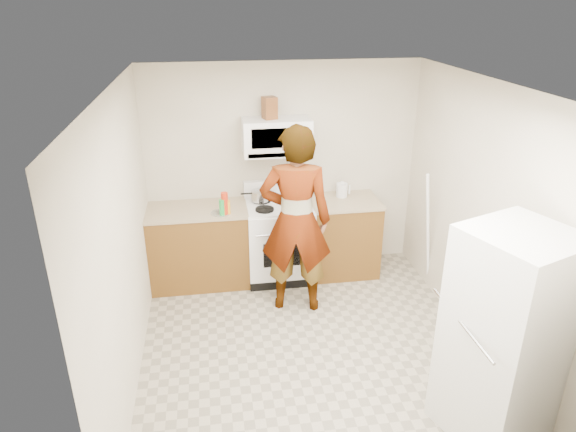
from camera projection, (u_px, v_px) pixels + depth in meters
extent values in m
plane|color=gray|center=(311.00, 350.00, 4.96)|extent=(3.60, 3.60, 0.00)
cube|color=beige|center=(283.00, 169.00, 6.08)|extent=(3.20, 0.02, 2.50)
cube|color=beige|center=(484.00, 222.00, 4.69)|extent=(0.02, 3.60, 2.50)
cube|color=brown|center=(199.00, 247.00, 5.98)|extent=(1.12, 0.62, 0.90)
cube|color=tan|center=(196.00, 210.00, 5.80)|extent=(1.14, 0.64, 0.03)
cube|color=brown|center=(342.00, 237.00, 6.23)|extent=(0.80, 0.62, 0.90)
cube|color=tan|center=(344.00, 201.00, 6.04)|extent=(0.82, 0.64, 0.03)
cube|color=white|center=(279.00, 242.00, 6.10)|extent=(0.76, 0.65, 0.90)
cube|color=white|center=(279.00, 206.00, 5.92)|extent=(0.76, 0.62, 0.03)
cube|color=white|center=(275.00, 188.00, 6.13)|extent=(0.76, 0.08, 0.20)
cube|color=white|center=(277.00, 137.00, 5.73)|extent=(0.76, 0.38, 0.40)
imported|color=tan|center=(296.00, 221.00, 5.28)|extent=(0.82, 0.62, 2.03)
cube|color=#BCBCB8|center=(505.00, 338.00, 3.75)|extent=(0.90, 0.90, 1.70)
cylinder|color=silver|center=(342.00, 190.00, 6.11)|extent=(0.16, 0.16, 0.16)
cube|color=brown|center=(270.00, 108.00, 5.60)|extent=(0.17, 0.17, 0.24)
cylinder|color=#BBBCC0|center=(260.00, 196.00, 5.95)|extent=(0.23, 0.23, 0.11)
cube|color=silver|center=(295.00, 204.00, 5.86)|extent=(0.25, 0.16, 0.05)
cylinder|color=red|center=(225.00, 204.00, 5.59)|extent=(0.10, 0.10, 0.25)
cylinder|color=orange|center=(228.00, 207.00, 5.62)|extent=(0.06, 0.06, 0.16)
cylinder|color=green|center=(222.00, 208.00, 5.58)|extent=(0.07, 0.07, 0.18)
cylinder|color=white|center=(221.00, 213.00, 5.67)|extent=(0.26, 0.26, 0.01)
cylinder|color=white|center=(428.00, 231.00, 5.75)|extent=(0.27, 0.20, 1.42)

